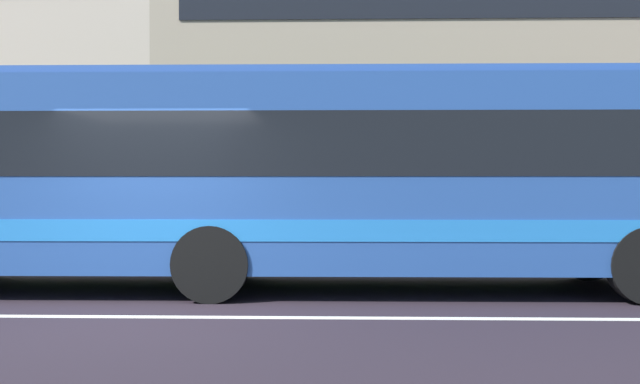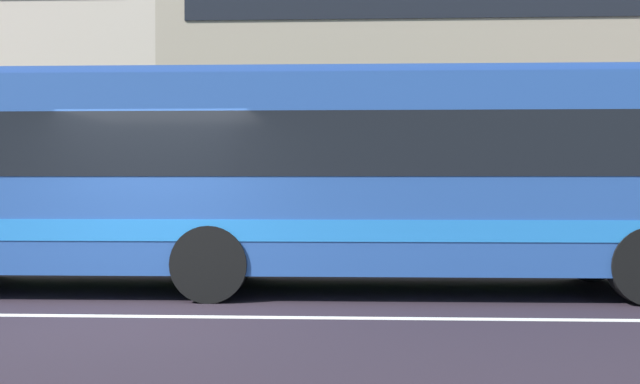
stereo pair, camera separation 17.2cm
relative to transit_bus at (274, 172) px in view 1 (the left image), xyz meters
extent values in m
plane|color=#271F28|center=(-1.47, -2.16, -1.71)|extent=(160.00, 160.00, 0.00)
cube|color=silver|center=(-1.47, -2.16, -1.70)|extent=(60.00, 0.16, 0.01)
cube|color=#38652E|center=(-0.99, 3.45, -1.21)|extent=(14.81, 1.10, 1.00)
cube|color=tan|center=(5.51, 13.10, 4.09)|extent=(18.61, 11.16, 11.60)
cube|color=#254A92|center=(0.00, 0.00, -0.05)|extent=(11.74, 2.52, 2.62)
cube|color=black|center=(0.00, 0.00, 0.35)|extent=(11.04, 2.53, 0.84)
cube|color=blue|center=(0.00, 0.00, -0.77)|extent=(11.51, 2.54, 0.28)
cube|color=#2C5097|center=(0.00, 0.00, 1.32)|extent=(11.27, 2.12, 0.12)
cylinder|color=black|center=(4.86, 1.15, -1.21)|extent=(1.00, 0.29, 1.00)
cylinder|color=black|center=(-0.73, 1.13, -1.21)|extent=(1.00, 0.29, 1.00)
cylinder|color=black|center=(-0.72, -1.13, -1.21)|extent=(1.00, 0.29, 1.00)
camera|label=1|loc=(0.95, -10.48, -0.14)|focal=40.90mm
camera|label=2|loc=(1.13, -10.48, -0.14)|focal=40.90mm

